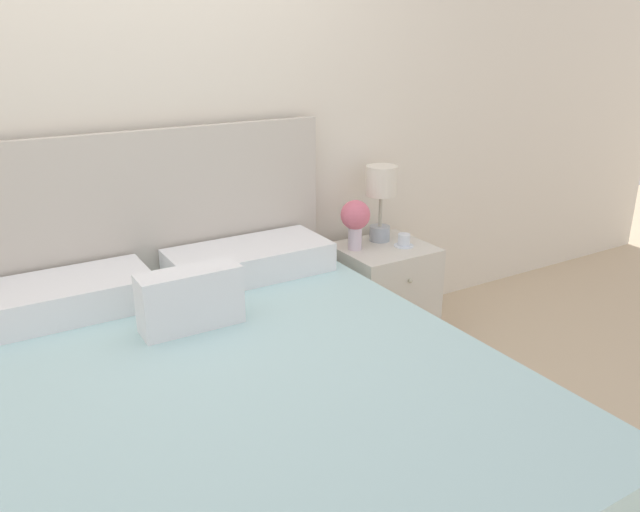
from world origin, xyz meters
The scene contains 7 objects.
ground_plane centered at (0.00, 0.00, 0.00)m, with size 12.00×12.00×0.00m, color #CCB28E.
wall_back centered at (0.00, 0.07, 1.30)m, with size 8.00×0.06×2.60m.
bed centered at (0.00, -1.00, 0.31)m, with size 1.86×2.15×1.26m.
nightstand centered at (1.25, -0.24, 0.28)m, with size 0.49×0.46×0.56m.
table_lamp centered at (1.29, -0.14, 0.84)m, with size 0.17×0.17×0.43m.
flower_vase centered at (1.09, -0.19, 0.73)m, with size 0.16×0.16×0.27m.
teacup centered at (1.35, -0.29, 0.59)m, with size 0.11×0.11×0.07m.
Camera 1 is at (-0.72, -2.82, 1.68)m, focal length 35.00 mm.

